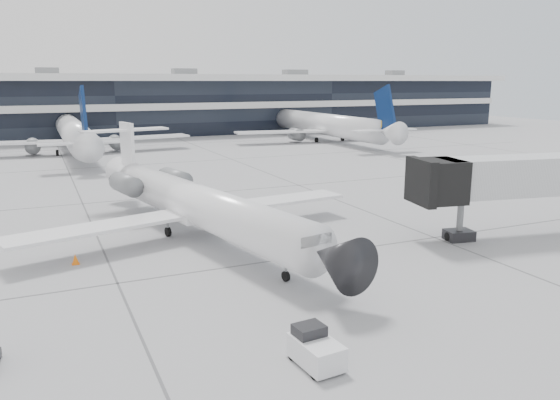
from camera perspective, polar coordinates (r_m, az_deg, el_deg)
name	(u,v)px	position (r m, az deg, el deg)	size (l,w,h in m)	color
ground	(296,258)	(31.65, 1.69, -6.03)	(220.00, 220.00, 0.00)	#98989B
terminal	(108,108)	(109.90, -17.57, 9.17)	(170.00, 22.00, 10.00)	black
bg_jet_center	(76,153)	(82.76, -20.55, 4.63)	(32.00, 40.00, 9.60)	white
bg_jet_right	(324,141)	(94.14, 4.61, 6.21)	(32.00, 40.00, 9.60)	white
regional_jet	(195,202)	(35.65, -8.92, -0.25)	(23.22, 28.95, 6.72)	white
jet_bridge	(546,175)	(39.60, 26.07, 2.34)	(16.87, 5.99, 5.43)	#ADAFB2
baggage_tug	(315,349)	(20.22, 3.69, -15.26)	(1.44, 2.23, 1.36)	white
traffic_cone	(75,259)	(32.50, -20.60, -5.81)	(0.54, 0.54, 0.60)	orange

